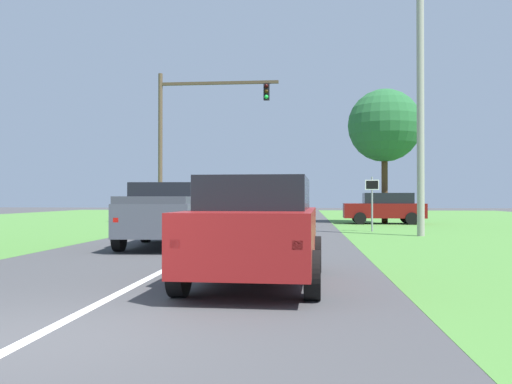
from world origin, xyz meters
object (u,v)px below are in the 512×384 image
object	(u,v)px
utility_pole_right	(420,108)
traffic_light	(189,126)
keep_moving_sign	(372,196)
crossing_suv_far	(385,208)
red_suv_near	(257,227)
oak_tree_right	(384,126)
pickup_truck_lead	(166,214)

from	to	relation	value
utility_pole_right	traffic_light	bearing A→B (deg)	142.57
keep_moving_sign	crossing_suv_far	bearing A→B (deg)	77.52
traffic_light	crossing_suv_far	world-z (taller)	traffic_light
red_suv_near	utility_pole_right	world-z (taller)	utility_pole_right
oak_tree_right	red_suv_near	bearing A→B (deg)	-103.60
utility_pole_right	crossing_suv_far	bearing A→B (deg)	89.73
crossing_suv_far	utility_pole_right	bearing A→B (deg)	-90.27
pickup_truck_lead	utility_pole_right	world-z (taller)	utility_pole_right
red_suv_near	utility_pole_right	distance (m)	13.49
red_suv_near	oak_tree_right	world-z (taller)	oak_tree_right
oak_tree_right	keep_moving_sign	bearing A→B (deg)	-101.96
traffic_light	crossing_suv_far	size ratio (longest dim) A/B	1.88
crossing_suv_far	keep_moving_sign	bearing A→B (deg)	-102.48
traffic_light	oak_tree_right	xyz separation A→B (m)	(11.14, 2.36, 0.19)
traffic_light	keep_moving_sign	world-z (taller)	traffic_light
traffic_light	oak_tree_right	world-z (taller)	traffic_light
crossing_suv_far	utility_pole_right	distance (m)	10.52
oak_tree_right	crossing_suv_far	distance (m)	4.87
crossing_suv_far	red_suv_near	bearing A→B (deg)	-103.84
keep_moving_sign	oak_tree_right	distance (m)	9.23
crossing_suv_far	pickup_truck_lead	bearing A→B (deg)	-119.83
pickup_truck_lead	traffic_light	world-z (taller)	traffic_light
traffic_light	keep_moving_sign	size ratio (longest dim) A/B	3.55
keep_moving_sign	crossing_suv_far	distance (m)	7.26
oak_tree_right	pickup_truck_lead	bearing A→B (deg)	-118.66
keep_moving_sign	crossing_suv_far	world-z (taller)	keep_moving_sign
keep_moving_sign	utility_pole_right	world-z (taller)	utility_pole_right
red_suv_near	pickup_truck_lead	distance (m)	7.27
red_suv_near	crossing_suv_far	world-z (taller)	red_suv_near
pickup_truck_lead	keep_moving_sign	size ratio (longest dim) A/B	2.12
traffic_light	oak_tree_right	bearing A→B (deg)	11.95
red_suv_near	oak_tree_right	bearing A→B (deg)	76.40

